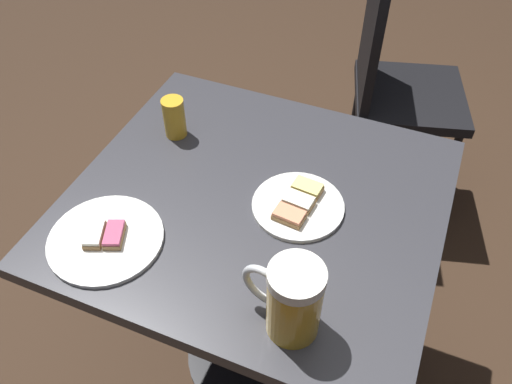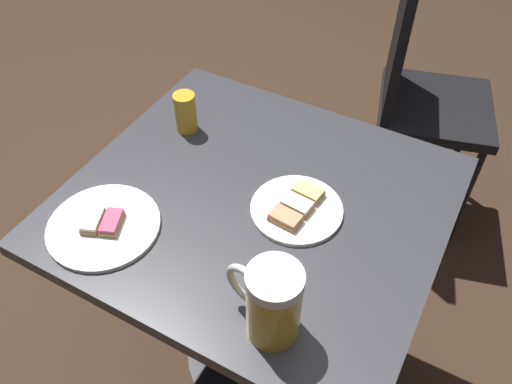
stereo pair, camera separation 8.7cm
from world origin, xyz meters
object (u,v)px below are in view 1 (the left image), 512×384
beer_mug (292,300)px  cafe_chair (393,78)px  plate_far (106,238)px  beer_glass_small (174,118)px  plate_near (298,205)px

beer_mug → cafe_chair: bearing=-179.1°
plate_far → beer_mug: bearing=85.0°
beer_mug → beer_glass_small: size_ratio=1.60×
beer_glass_small → plate_near: bearing=71.9°
beer_mug → plate_far: bearing=-95.0°
beer_mug → cafe_chair: cafe_chair is taller
plate_near → plate_far: bearing=-54.6°
cafe_chair → plate_near: bearing=-19.9°
plate_far → cafe_chair: cafe_chair is taller
plate_far → cafe_chair: (-1.09, 0.40, -0.19)m
beer_mug → beer_glass_small: beer_mug is taller
beer_glass_small → cafe_chair: 0.88m
plate_far → beer_glass_small: beer_glass_small is taller
plate_near → plate_far: same height
plate_far → cafe_chair: 1.18m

